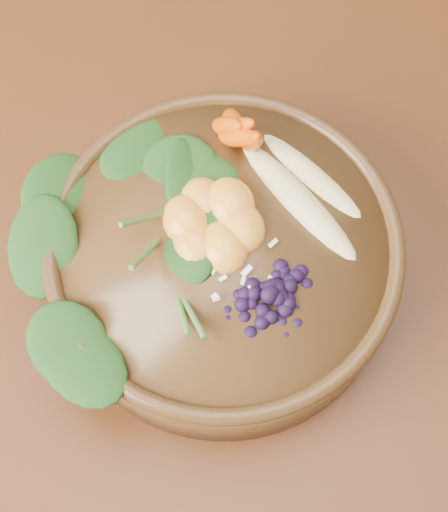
{
  "coord_description": "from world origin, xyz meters",
  "views": [
    {
      "loc": [
        -0.19,
        -0.37,
        1.29
      ],
      "look_at": [
        -0.12,
        -0.16,
        0.8
      ],
      "focal_mm": 50.0,
      "sensor_mm": 36.0,
      "label": 1
    }
  ],
  "objects_px": {
    "dining_table": "(283,142)",
    "kale_heap": "(134,202)",
    "stoneware_bowl": "(224,261)",
    "carrot_cluster": "(223,115)",
    "banana_halves": "(306,179)",
    "blueberry_pile": "(272,289)",
    "mandarin_cluster": "(213,215)"
  },
  "relations": [
    {
      "from": "banana_halves",
      "to": "stoneware_bowl",
      "type": "bearing_deg",
      "value": -177.26
    },
    {
      "from": "kale_heap",
      "to": "dining_table",
      "type": "bearing_deg",
      "value": 34.45
    },
    {
      "from": "mandarin_cluster",
      "to": "blueberry_pile",
      "type": "height_order",
      "value": "blueberry_pile"
    },
    {
      "from": "carrot_cluster",
      "to": "stoneware_bowl",
      "type": "bearing_deg",
      "value": -123.69
    },
    {
      "from": "kale_heap",
      "to": "banana_halves",
      "type": "distance_m",
      "value": 0.13
    },
    {
      "from": "stoneware_bowl",
      "to": "blueberry_pile",
      "type": "height_order",
      "value": "blueberry_pile"
    },
    {
      "from": "banana_halves",
      "to": "blueberry_pile",
      "type": "xyz_separation_m",
      "value": [
        -0.05,
        -0.08,
        0.01
      ]
    },
    {
      "from": "stoneware_bowl",
      "to": "mandarin_cluster",
      "type": "distance_m",
      "value": 0.05
    },
    {
      "from": "stoneware_bowl",
      "to": "blueberry_pile",
      "type": "relative_size",
      "value": 2.16
    },
    {
      "from": "kale_heap",
      "to": "blueberry_pile",
      "type": "xyz_separation_m",
      "value": [
        0.07,
        -0.09,
        -0.0
      ]
    },
    {
      "from": "dining_table",
      "to": "blueberry_pile",
      "type": "distance_m",
      "value": 0.3
    },
    {
      "from": "dining_table",
      "to": "kale_heap",
      "type": "relative_size",
      "value": 9.25
    },
    {
      "from": "dining_table",
      "to": "kale_heap",
      "type": "height_order",
      "value": "kale_heap"
    },
    {
      "from": "dining_table",
      "to": "carrot_cluster",
      "type": "distance_m",
      "value": 0.23
    },
    {
      "from": "stoneware_bowl",
      "to": "banana_halves",
      "type": "height_order",
      "value": "banana_halves"
    },
    {
      "from": "carrot_cluster",
      "to": "blueberry_pile",
      "type": "xyz_separation_m",
      "value": [
        -0.01,
        -0.13,
        -0.02
      ]
    },
    {
      "from": "kale_heap",
      "to": "banana_halves",
      "type": "bearing_deg",
      "value": -7.98
    },
    {
      "from": "dining_table",
      "to": "kale_heap",
      "type": "distance_m",
      "value": 0.28
    },
    {
      "from": "carrot_cluster",
      "to": "banana_halves",
      "type": "xyz_separation_m",
      "value": [
        0.05,
        -0.06,
        -0.02
      ]
    },
    {
      "from": "dining_table",
      "to": "mandarin_cluster",
      "type": "distance_m",
      "value": 0.26
    },
    {
      "from": "kale_heap",
      "to": "carrot_cluster",
      "type": "distance_m",
      "value": 0.09
    },
    {
      "from": "mandarin_cluster",
      "to": "blueberry_pile",
      "type": "xyz_separation_m",
      "value": [
        0.02,
        -0.07,
        0.0
      ]
    },
    {
      "from": "stoneware_bowl",
      "to": "kale_heap",
      "type": "relative_size",
      "value": 1.53
    },
    {
      "from": "dining_table",
      "to": "carrot_cluster",
      "type": "xyz_separation_m",
      "value": [
        -0.09,
        -0.08,
        0.2
      ]
    },
    {
      "from": "kale_heap",
      "to": "mandarin_cluster",
      "type": "bearing_deg",
      "value": -26.22
    },
    {
      "from": "carrot_cluster",
      "to": "kale_heap",
      "type": "bearing_deg",
      "value": -169.49
    },
    {
      "from": "blueberry_pile",
      "to": "mandarin_cluster",
      "type": "bearing_deg",
      "value": 106.3
    },
    {
      "from": "kale_heap",
      "to": "carrot_cluster",
      "type": "xyz_separation_m",
      "value": [
        0.08,
        0.04,
        0.02
      ]
    },
    {
      "from": "kale_heap",
      "to": "mandarin_cluster",
      "type": "distance_m",
      "value": 0.06
    },
    {
      "from": "stoneware_bowl",
      "to": "carrot_cluster",
      "type": "bearing_deg",
      "value": 71.88
    },
    {
      "from": "kale_heap",
      "to": "mandarin_cluster",
      "type": "relative_size",
      "value": 2.07
    },
    {
      "from": "dining_table",
      "to": "banana_halves",
      "type": "distance_m",
      "value": 0.23
    }
  ]
}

